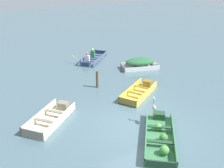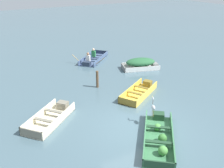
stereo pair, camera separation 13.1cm
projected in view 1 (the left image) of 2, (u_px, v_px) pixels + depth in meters
ground_plane at (139, 127)px, 10.48m from camera, size 80.00×80.00×0.00m
dinghy_green_foreground at (160, 136)px, 9.68m from camera, size 2.92×3.26×0.39m
skiff_white_near_moored at (140, 63)px, 16.65m from camera, size 2.63×1.79×0.74m
skiff_cream_mid_moored at (52, 117)px, 10.90m from camera, size 2.69×2.52×0.39m
skiff_yellow_far_moored at (140, 92)px, 13.27m from camera, size 2.88×2.25×0.37m
rowboat_slate_blue_with_crew at (92, 59)px, 18.20m from camera, size 3.14×3.12×0.89m
heron_on_dinghy at (154, 107)px, 10.33m from camera, size 0.26×0.45×0.84m
mooring_post at (97, 79)px, 13.89m from camera, size 0.15×0.15×0.98m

